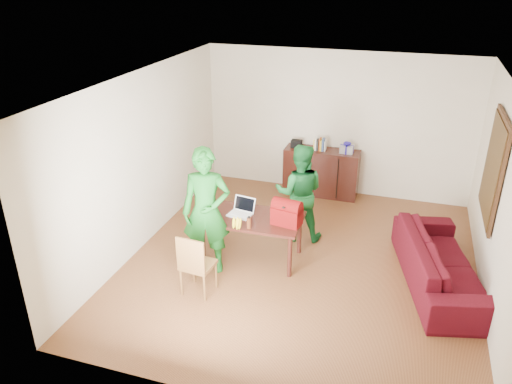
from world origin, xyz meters
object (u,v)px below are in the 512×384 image
(chair, at_px, (198,275))
(person_near, at_px, (206,212))
(table, at_px, (252,222))
(person_far, at_px, (299,193))
(red_bag, at_px, (287,214))
(laptop, at_px, (240,213))
(bottle, at_px, (249,222))
(sofa, at_px, (441,263))

(chair, relative_size, person_near, 0.48)
(table, relative_size, person_far, 0.94)
(chair, distance_m, person_far, 2.16)
(chair, distance_m, person_near, 0.89)
(table, height_order, chair, chair)
(person_far, height_order, red_bag, person_far)
(person_near, height_order, person_far, person_near)
(laptop, distance_m, red_bag, 0.74)
(laptop, xyz_separation_m, bottle, (0.25, -0.33, 0.05))
(person_far, relative_size, sofa, 0.70)
(table, height_order, person_far, person_far)
(chair, xyz_separation_m, sofa, (3.11, 1.19, 0.07))
(table, xyz_separation_m, bottle, (0.07, -0.33, 0.17))
(person_far, bearing_deg, laptop, 39.06)
(table, distance_m, red_bag, 0.59)
(person_near, relative_size, bottle, 10.18)
(person_near, distance_m, laptop, 0.60)
(table, bearing_deg, laptop, 179.85)
(bottle, relative_size, sofa, 0.08)
(person_near, xyz_separation_m, bottle, (0.58, 0.14, -0.15))
(bottle, bearing_deg, laptop, 127.50)
(table, bearing_deg, sofa, 1.82)
(laptop, bearing_deg, chair, -93.10)
(person_far, xyz_separation_m, sofa, (2.17, -0.67, -0.46))
(table, xyz_separation_m, chair, (-0.42, -1.05, -0.35))
(sofa, bearing_deg, table, 79.04)
(person_far, xyz_separation_m, red_bag, (0.02, -0.87, 0.05))
(table, bearing_deg, person_far, 56.40)
(person_near, bearing_deg, table, 26.30)
(table, xyz_separation_m, person_far, (0.52, 0.82, 0.19))
(laptop, bearing_deg, sofa, 12.57)
(chair, height_order, person_near, person_near)
(person_near, distance_m, person_far, 1.66)
(person_far, bearing_deg, table, 47.32)
(chair, xyz_separation_m, red_bag, (0.96, 0.99, 0.58))
(chair, height_order, person_far, person_far)
(chair, distance_m, laptop, 1.17)
(bottle, xyz_separation_m, sofa, (2.63, 0.48, -0.45))
(sofa, bearing_deg, person_near, 86.84)
(table, bearing_deg, bottle, -80.13)
(chair, relative_size, laptop, 2.41)
(person_near, bearing_deg, red_bag, 5.44)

